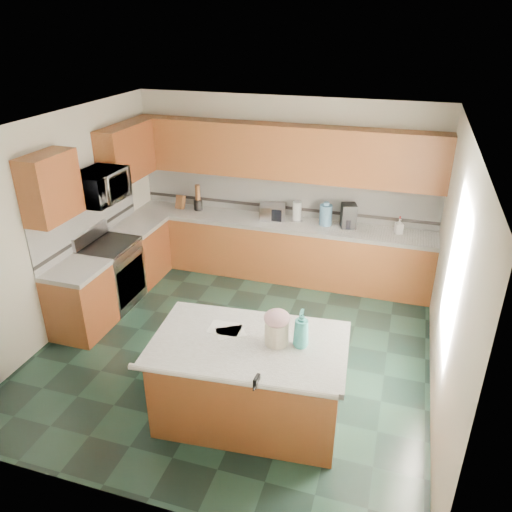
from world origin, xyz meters
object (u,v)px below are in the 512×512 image
(island_base, at_px, (250,382))
(soap_bottle_island, at_px, (301,328))
(toaster_oven, at_px, (272,212))
(island_top, at_px, (249,344))
(knife_block, at_px, (180,202))
(treat_jar, at_px, (277,332))
(coffee_maker, at_px, (349,216))

(island_base, distance_m, soap_bottle_island, 0.84)
(island_base, height_order, toaster_oven, toaster_oven)
(island_top, xyz_separation_m, toaster_oven, (-0.64, 3.11, 0.14))
(soap_bottle_island, bearing_deg, knife_block, 131.74)
(treat_jar, height_order, coffee_maker, coffee_maker)
(toaster_oven, height_order, coffee_maker, coffee_maker)
(island_top, height_order, soap_bottle_island, soap_bottle_island)
(island_top, height_order, treat_jar, treat_jar)
(island_top, distance_m, toaster_oven, 3.18)
(soap_bottle_island, bearing_deg, island_top, -169.69)
(island_top, bearing_deg, treat_jar, 8.87)
(toaster_oven, bearing_deg, coffee_maker, -12.38)
(coffee_maker, bearing_deg, knife_block, 163.42)
(soap_bottle_island, xyz_separation_m, knife_block, (-2.64, 3.03, -0.09))
(toaster_oven, bearing_deg, knife_block, 166.10)
(knife_block, distance_m, coffee_maker, 2.66)
(island_base, xyz_separation_m, toaster_oven, (-0.64, 3.11, 0.60))
(treat_jar, xyz_separation_m, knife_block, (-2.41, 3.05, -0.01))
(island_base, distance_m, knife_block, 3.83)
(treat_jar, relative_size, knife_block, 1.09)
(soap_bottle_island, xyz_separation_m, toaster_oven, (-1.12, 3.03, -0.08))
(toaster_oven, bearing_deg, treat_jar, -87.63)
(treat_jar, xyz_separation_m, soap_bottle_island, (0.23, 0.02, 0.08))
(island_base, bearing_deg, treat_jar, 8.87)
(island_base, relative_size, toaster_oven, 4.57)
(toaster_oven, relative_size, coffee_maker, 1.10)
(island_top, bearing_deg, coffee_maker, 76.10)
(island_base, bearing_deg, coffee_maker, 76.10)
(island_top, distance_m, soap_bottle_island, 0.54)
(treat_jar, relative_size, toaster_oven, 0.62)
(soap_bottle_island, distance_m, toaster_oven, 3.23)
(treat_jar, height_order, toaster_oven, treat_jar)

